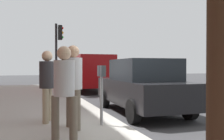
% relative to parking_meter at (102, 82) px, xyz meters
% --- Properties ---
extents(ground_plane, '(80.00, 80.00, 0.00)m').
position_rel_parking_meter_xyz_m(ground_plane, '(0.09, -0.57, -1.17)').
color(ground_plane, '#38383A').
rests_on(ground_plane, ground).
extents(parking_meter, '(0.36, 0.12, 1.41)m').
position_rel_parking_meter_xyz_m(parking_meter, '(0.00, 0.00, 0.00)').
color(parking_meter, gray).
rests_on(parking_meter, sidewalk_slab).
extents(pedestrian_at_meter, '(0.54, 0.40, 1.86)m').
position_rel_parking_meter_xyz_m(pedestrian_at_meter, '(-0.14, 0.70, 0.09)').
color(pedestrian_at_meter, '#726656').
rests_on(pedestrian_at_meter, sidewalk_slab).
extents(pedestrian_bystander, '(0.39, 0.45, 1.76)m').
position_rel_parking_meter_xyz_m(pedestrian_bystander, '(-1.01, 1.02, 0.02)').
color(pedestrian_bystander, '#726656').
rests_on(pedestrian_bystander, sidewalk_slab).
extents(parking_officer, '(0.52, 0.39, 1.78)m').
position_rel_parking_meter_xyz_m(parking_officer, '(0.74, 1.19, 0.04)').
color(parking_officer, tan).
rests_on(parking_officer, sidewalk_slab).
extents(parked_sedan_near, '(4.44, 2.06, 1.77)m').
position_rel_parking_meter_xyz_m(parked_sedan_near, '(1.81, -1.92, -0.27)').
color(parked_sedan_near, black).
rests_on(parked_sedan_near, ground_plane).
extents(parked_van_far, '(5.21, 2.14, 2.18)m').
position_rel_parking_meter_xyz_m(parked_van_far, '(9.60, -1.92, 0.09)').
color(parked_van_far, maroon).
rests_on(parked_van_far, ground_plane).
extents(traffic_signal, '(0.24, 0.44, 3.60)m').
position_rel_parking_meter_xyz_m(traffic_signal, '(7.56, 0.14, 1.41)').
color(traffic_signal, black).
rests_on(traffic_signal, sidewalk_slab).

